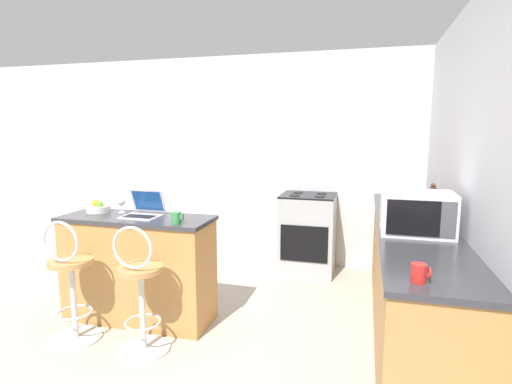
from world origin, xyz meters
TOP-DOWN VIEW (x-y plane):
  - ground_plane at (0.00, 0.00)m, footprint 20.00×20.00m
  - wall_back at (0.00, 2.54)m, footprint 12.00×0.06m
  - wall_right at (2.33, 0.00)m, footprint 0.06×12.00m
  - breakfast_bar at (-0.28, 0.61)m, footprint 1.34×0.50m
  - counter_right at (2.02, 1.00)m, footprint 0.58×3.04m
  - bar_stool_near at (-0.59, 0.13)m, footprint 0.40×0.40m
  - bar_stool_far at (0.03, 0.13)m, footprint 0.40×0.40m
  - laptop at (-0.23, 0.66)m, footprint 0.31×0.29m
  - microwave at (2.00, 0.65)m, footprint 0.49×0.38m
  - toaster at (2.06, 1.12)m, footprint 0.19×0.31m
  - stove_range at (0.99, 2.21)m, footprint 0.63×0.56m
  - storage_jar at (2.19, 1.75)m, footprint 0.12×0.12m
  - wine_glass_short at (-0.50, 0.73)m, footprint 0.08×0.08m
  - pepper_mill at (2.22, 1.50)m, footprint 0.06×0.06m
  - mug_green at (0.19, 0.45)m, footprint 0.09×0.07m
  - mug_red at (1.90, -0.35)m, footprint 0.09×0.08m
  - fruit_bowl at (-0.72, 0.70)m, footprint 0.21×0.21m

SIDE VIEW (x-z plane):
  - ground_plane at x=0.00m, z-range 0.00..0.00m
  - stove_range at x=0.99m, z-range 0.00..0.94m
  - bar_stool_near at x=-0.59m, z-range -0.03..0.97m
  - bar_stool_far at x=0.03m, z-range -0.03..0.97m
  - counter_right at x=2.02m, z-range 0.00..0.94m
  - breakfast_bar at x=-0.28m, z-range 0.00..0.94m
  - fruit_bowl at x=-0.72m, z-range 0.92..1.03m
  - mug_red at x=1.90m, z-range 0.94..1.03m
  - mug_green at x=0.19m, z-range 0.94..1.04m
  - laptop at x=-0.23m, z-range 0.88..1.11m
  - storage_jar at x=2.19m, z-range 0.94..1.11m
  - toaster at x=2.06m, z-range 0.94..1.12m
  - wine_glass_short at x=-0.50m, z-range 0.97..1.11m
  - pepper_mill at x=2.22m, z-range 0.93..1.20m
  - microwave at x=2.00m, z-range 0.94..1.24m
  - wall_back at x=0.00m, z-range 0.00..2.60m
  - wall_right at x=2.33m, z-range 0.00..2.60m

